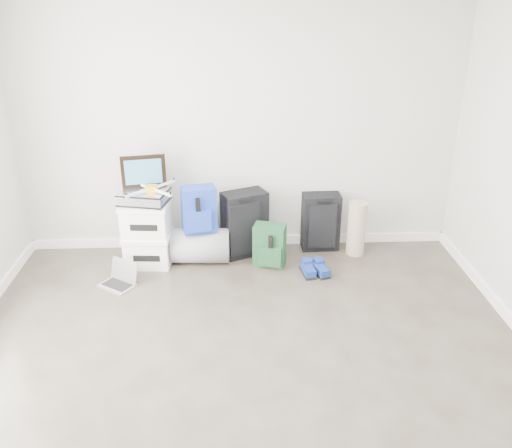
{
  "coord_description": "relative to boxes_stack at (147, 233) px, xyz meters",
  "views": [
    {
      "loc": [
        -0.08,
        -2.87,
        2.65
      ],
      "look_at": [
        0.15,
        1.9,
        0.51
      ],
      "focal_mm": 38.0,
      "sensor_mm": 36.0,
      "label": 1
    }
  ],
  "objects": [
    {
      "name": "laptop",
      "position": [
        -0.23,
        -0.42,
        -0.28
      ],
      "size": [
        0.39,
        0.37,
        0.23
      ],
      "rotation": [
        0.0,
        0.0,
        -0.6
      ],
      "color": "silver",
      "rests_on": "ground"
    },
    {
      "name": "painting",
      "position": [
        0.0,
        0.1,
        0.62
      ],
      "size": [
        0.43,
        0.1,
        0.32
      ],
      "rotation": [
        0.0,
        0.0,
        0.17
      ],
      "color": "black",
      "rests_on": "briefcase"
    },
    {
      "name": "briefcase",
      "position": [
        -0.0,
        0.0,
        0.4
      ],
      "size": [
        0.51,
        0.42,
        0.13
      ],
      "primitive_type": "cube",
      "rotation": [
        0.0,
        0.0,
        -0.23
      ],
      "color": "#B2B2B7",
      "rests_on": "boxes_stack"
    },
    {
      "name": "boxes_stack",
      "position": [
        0.0,
        0.0,
        0.0
      ],
      "size": [
        0.5,
        0.42,
        0.67
      ],
      "rotation": [
        0.0,
        0.0,
        -0.08
      ],
      "color": "white",
      "rests_on": "ground"
    },
    {
      "name": "rolled_rug",
      "position": [
        2.15,
        0.12,
        -0.05
      ],
      "size": [
        0.19,
        0.19,
        0.58
      ],
      "primitive_type": "cylinder",
      "color": "tan",
      "rests_on": "ground"
    },
    {
      "name": "carry_on",
      "position": [
        1.8,
        0.26,
        -0.03
      ],
      "size": [
        0.4,
        0.27,
        0.62
      ],
      "rotation": [
        0.0,
        0.0,
        0.03
      ],
      "color": "black",
      "rests_on": "ground"
    },
    {
      "name": "ground",
      "position": [
        0.94,
        -2.1,
        -0.34
      ],
      "size": [
        5.0,
        5.0,
        0.0
      ],
      "primitive_type": "plane",
      "color": "#332C25",
      "rests_on": "ground"
    },
    {
      "name": "green_backpack",
      "position": [
        1.23,
        -0.1,
        -0.13
      ],
      "size": [
        0.35,
        0.3,
        0.44
      ],
      "rotation": [
        0.0,
        0.0,
        -0.28
      ],
      "color": "#14391A",
      "rests_on": "ground"
    },
    {
      "name": "large_suitcase",
      "position": [
        0.98,
        0.17,
        0.01
      ],
      "size": [
        0.51,
        0.43,
        0.69
      ],
      "rotation": [
        0.0,
        0.0,
        0.41
      ],
      "color": "black",
      "rests_on": "ground"
    },
    {
      "name": "room_envelope",
      "position": [
        0.94,
        -2.09,
        1.39
      ],
      "size": [
        4.52,
        5.02,
        2.71
      ],
      "color": "beige",
      "rests_on": "ground"
    },
    {
      "name": "shoes",
      "position": [
        1.65,
        -0.3,
        -0.29
      ],
      "size": [
        0.28,
        0.29,
        0.09
      ],
      "rotation": [
        0.0,
        0.0,
        0.22
      ],
      "color": "black",
      "rests_on": "ground"
    },
    {
      "name": "duffel_bag",
      "position": [
        0.53,
        0.02,
        -0.16
      ],
      "size": [
        0.6,
        0.39,
        0.36
      ],
      "primitive_type": "cylinder",
      "rotation": [
        0.0,
        1.57,
        -0.06
      ],
      "color": "gray",
      "rests_on": "ground"
    },
    {
      "name": "blue_backpack",
      "position": [
        0.53,
        -0.02,
        0.25
      ],
      "size": [
        0.37,
        0.3,
        0.46
      ],
      "rotation": [
        0.0,
        0.0,
        0.23
      ],
      "color": "#161C92",
      "rests_on": "duffel_bag"
    },
    {
      "name": "drone",
      "position": [
        0.08,
        -0.02,
        0.49
      ],
      "size": [
        0.44,
        0.44,
        0.05
      ],
      "rotation": [
        0.0,
        0.0,
        0.01
      ],
      "color": "gold",
      "rests_on": "briefcase"
    }
  ]
}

